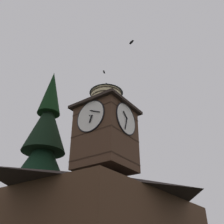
{
  "coord_description": "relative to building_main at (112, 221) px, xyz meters",
  "views": [
    {
      "loc": [
        18.46,
        10.98,
        1.43
      ],
      "look_at": [
        2.65,
        -0.29,
        12.3
      ],
      "focal_mm": 41.13,
      "sensor_mm": 36.0,
      "label": 1
    }
  ],
  "objects": [
    {
      "name": "flying_bird_low",
      "position": [
        3.38,
        4.35,
        12.76
      ],
      "size": [
        0.34,
        0.5,
        0.13
      ],
      "color": "black"
    },
    {
      "name": "clock_tower",
      "position": [
        1.02,
        0.1,
        7.17
      ],
      "size": [
        4.72,
        4.72,
        8.45
      ],
      "color": "#4C3323",
      "rests_on": "building_main"
    },
    {
      "name": "building_main",
      "position": [
        0.0,
        0.0,
        0.0
      ],
      "size": [
        15.77,
        10.07,
        7.08
      ],
      "color": "#4D3321",
      "rests_on": "ground_plane"
    },
    {
      "name": "pine_tree_behind",
      "position": [
        2.59,
        -5.67,
        3.55
      ],
      "size": [
        7.29,
        7.29,
        18.32
      ],
      "color": "#473323",
      "rests_on": "ground_plane"
    },
    {
      "name": "pine_tree_aside",
      "position": [
        -5.03,
        -3.72,
        2.55
      ],
      "size": [
        7.21,
        7.21,
        13.94
      ],
      "color": "#473323",
      "rests_on": "ground_plane"
    },
    {
      "name": "flying_bird_high",
      "position": [
        -2.68,
        -3.05,
        16.95
      ],
      "size": [
        0.59,
        0.38,
        0.13
      ],
      "color": "black"
    }
  ]
}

